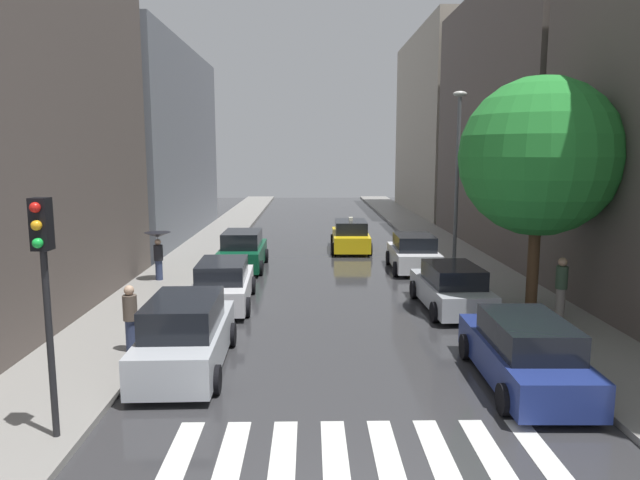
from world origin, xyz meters
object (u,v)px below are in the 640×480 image
Objects in this scene: parked_car_left_third at (243,251)px; street_tree_right at (539,157)px; parked_car_left_nearest at (186,336)px; pedestrian_near_tree at (158,245)px; pedestrian_by_kerb at (130,317)px; traffic_light_left_corner at (44,265)px; pedestrian_far_side at (561,285)px; taxi_midroad at (350,236)px; parked_car_right_nearest at (524,353)px; lamp_post_right at (457,168)px; parked_car_right_third at (413,254)px; parked_car_left_second at (223,284)px; parked_car_right_second at (451,288)px.

parked_car_left_third is 13.48m from street_tree_right.
pedestrian_near_tree reaches higher than parked_car_left_nearest.
traffic_light_left_corner is (0.01, -4.51, 2.23)m from pedestrian_by_kerb.
traffic_light_left_corner is (-12.35, -7.45, 2.15)m from pedestrian_far_side.
taxi_midroad is at bearing 71.88° from traffic_light_left_corner.
taxi_midroad reaches higher than parked_car_right_nearest.
parked_car_left_nearest is at bearing -128.99° from lamp_post_right.
pedestrian_by_kerb is (-9.19, -10.81, 0.30)m from parked_car_right_third.
parked_car_right_third is (-0.20, 12.80, 0.01)m from parked_car_right_nearest.
parked_car_right_second is at bearing -97.05° from parked_car_left_second.
traffic_light_left_corner is at bearing -145.67° from street_tree_right.
street_tree_right is 7.39m from lamp_post_right.
parked_car_left_second is at bearing 156.37° from taxi_midroad.
parked_car_left_nearest is at bearing 121.53° from pedestrian_by_kerb.
taxi_midroad is (5.20, 4.83, -0.04)m from parked_car_left_third.
pedestrian_far_side is 8.63m from lamp_post_right.
parked_car_right_nearest is at bearing -144.11° from pedestrian_far_side.
parked_car_left_nearest is 1.11× the size of traffic_light_left_corner.
parked_car_left_second is 10.95m from pedestrian_far_side.
pedestrian_far_side is at bearing -34.16° from street_tree_right.
parked_car_right_third is at bearing -54.73° from parked_car_left_second.
pedestrian_near_tree is 0.26× the size of street_tree_right.
parked_car_left_nearest is 2.76× the size of pedestrian_by_kerb.
parked_car_right_second is at bearing 2.01° from parked_car_right_nearest.
parked_car_left_third is at bearing 67.61° from pedestrian_near_tree.
parked_car_left_third is 0.61× the size of street_tree_right.
pedestrian_by_kerb is at bearing 60.15° from parked_car_left_nearest.
parked_car_left_second is at bearing 49.22° from parked_car_right_nearest.
parked_car_left_second is 2.45× the size of pedestrian_near_tree.
pedestrian_by_kerb is 12.78m from street_tree_right.
pedestrian_near_tree is (-3.02, -2.90, 0.75)m from parked_car_left_third.
parked_car_right_second is at bearing 158.52° from street_tree_right.
parked_car_left_nearest is 5.87m from parked_car_left_second.
street_tree_right is (11.64, 3.43, 4.01)m from pedestrian_by_kerb.
lamp_post_right reaches higher than parked_car_left_nearest.
parked_car_right_second is 1.06× the size of traffic_light_left_corner.
lamp_post_right reaches higher than parked_car_left_third.
pedestrian_far_side is at bearing -116.94° from parked_car_right_second.
parked_car_left_nearest reaches higher than parked_car_left_second.
parked_car_left_nearest is at bearing 66.54° from traffic_light_left_corner.
pedestrian_near_tree reaches higher than parked_car_left_third.
taxi_midroad is 17.50m from pedestrian_by_kerb.
parked_car_left_third is 1.09× the size of parked_car_right_third.
parked_car_right_nearest is at bearing -97.23° from lamp_post_right.
parked_car_right_third reaches higher than parked_car_left_second.
parked_car_right_nearest is 1.03× the size of taxi_midroad.
parked_car_left_third is 13.66m from pedestrian_far_side.
pedestrian_far_side reaches higher than taxi_midroad.
lamp_post_right is at bearing -165.48° from pedestrian_by_kerb.
parked_car_left_second is at bearing 171.08° from street_tree_right.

